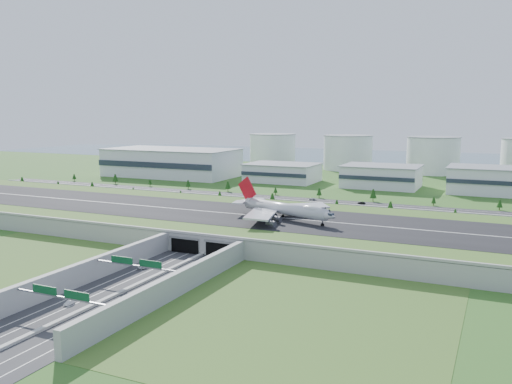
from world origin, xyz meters
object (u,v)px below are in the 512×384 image
at_px(car_0, 143,267).
at_px(car_4, 120,189).
at_px(boeing_747, 284,209).
at_px(car_2, 197,268).
at_px(fuel_tank_a, 273,150).
at_px(car_3, 83,326).
at_px(car_7, 312,199).
at_px(car_1, 69,303).
at_px(car_5, 362,203).

height_order(car_0, car_4, car_0).
height_order(boeing_747, car_2, boeing_747).
distance_m(fuel_tank_a, car_0, 402.95).
xyz_separation_m(fuel_tank_a, car_2, (129.47, -380.17, -16.65)).
height_order(car_3, car_4, car_3).
bearing_deg(car_4, car_7, -103.80).
distance_m(car_3, car_7, 236.76).
relative_size(fuel_tank_a, car_3, 10.01).
bearing_deg(car_1, car_7, 83.11).
xyz_separation_m(boeing_747, car_4, (-171.20, 90.75, -12.60)).
bearing_deg(boeing_747, car_0, -91.55).
height_order(boeing_747, car_5, boeing_747).
bearing_deg(car_5, car_1, 6.80).
bearing_deg(car_5, car_4, -69.09).
relative_size(fuel_tank_a, car_4, 12.19).
distance_m(boeing_747, car_3, 130.36).
bearing_deg(fuel_tank_a, car_1, -75.32).
height_order(car_2, car_3, car_2).
bearing_deg(car_0, car_2, 35.16).
xyz_separation_m(car_1, car_3, (17.17, -12.83, 0.04)).
relative_size(car_5, car_7, 0.93).
distance_m(fuel_tank_a, car_1, 443.87).
xyz_separation_m(car_1, car_2, (17.08, 48.91, 0.05)).
height_order(car_5, car_7, car_5).
bearing_deg(car_0, car_1, -70.99).
bearing_deg(car_5, fuel_tank_a, -127.52).
xyz_separation_m(car_2, car_5, (21.00, 172.50, 0.11)).
xyz_separation_m(fuel_tank_a, car_5, (150.47, -207.67, -16.55)).
relative_size(fuel_tank_a, car_7, 9.21).
distance_m(boeing_747, car_1, 120.05).
bearing_deg(car_4, boeing_747, -137.90).
bearing_deg(car_7, fuel_tank_a, -166.30).
distance_m(fuel_tank_a, car_3, 460.82).
xyz_separation_m(fuel_tank_a, car_0, (109.59, -387.40, -16.56)).
height_order(car_1, car_4, car_4).
height_order(car_2, car_5, car_5).
height_order(car_2, car_4, car_2).
distance_m(car_0, car_1, 41.77).
bearing_deg(car_3, car_5, -104.63).
relative_size(fuel_tank_a, car_2, 9.55).
xyz_separation_m(boeing_747, car_2, (-8.31, -67.74, -12.57)).
relative_size(car_3, car_7, 0.92).
bearing_deg(car_4, car_5, -105.61).
distance_m(car_0, car_3, 58.05).
bearing_deg(car_4, car_0, -159.17).
distance_m(car_0, car_5, 184.32).
xyz_separation_m(car_3, car_5, (20.91, 234.25, 0.11)).
relative_size(fuel_tank_a, car_1, 12.10).
relative_size(car_1, car_3, 0.83).
bearing_deg(car_7, car_5, 70.84).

